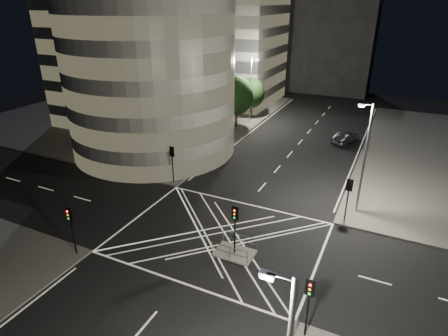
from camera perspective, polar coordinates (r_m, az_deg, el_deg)
The scene contains 22 objects.
ground at distance 31.18m, azimuth -0.65°, elevation -10.49°, with size 120.00×120.00×0.00m, color black.
sidewalk_far_left at distance 66.63m, azimuth -13.00°, elevation 8.21°, with size 42.00×42.00×0.15m, color #514F4C.
central_island at distance 29.35m, azimuth 1.61°, elevation -12.83°, with size 3.00×2.00×0.15m, color slate.
office_tower_curved at distance 52.89m, azimuth -12.59°, elevation 18.14°, with size 30.00×29.00×27.20m.
office_block_rear at distance 73.34m, azimuth -1.69°, elevation 19.04°, with size 24.00×16.00×22.00m, color gray.
building_far_end at distance 82.88m, azimuth 15.47°, elevation 17.33°, with size 18.00×8.00×18.00m, color black.
tree_a at distance 40.84m, azimuth -8.39°, elevation 5.50°, with size 3.92×3.92×6.94m.
tree_b at distance 45.52m, azimuth -4.25°, elevation 8.47°, with size 4.93×4.93×8.14m.
tree_c at distance 50.90m, azimuth -0.85°, elevation 9.00°, with size 4.23×4.23×6.69m.
tree_d at distance 56.05m, azimuth 1.92°, elevation 10.93°, with size 4.97×4.97×7.60m.
tree_e at distance 61.63m, azimuth 4.21°, elevation 11.33°, with size 4.22×4.22×6.36m.
traffic_signal_fl at distance 38.91m, azimuth -7.90°, elevation 1.56°, with size 0.55×0.22×4.00m.
traffic_signal_nl at distance 29.82m, azimuth -22.32°, elevation -7.66°, with size 0.55×0.22×4.00m.
traffic_signal_fr at distance 33.36m, azimuth 18.43°, elevation -3.54°, with size 0.55×0.22×4.00m.
traffic_signal_nr at distance 22.09m, azimuth 12.84°, elevation -18.72°, with size 0.55×0.22×4.00m.
traffic_signal_island at distance 27.73m, azimuth 1.68°, elevation -8.14°, with size 0.55×0.22×4.00m.
street_lamp_left_near at distance 42.49m, azimuth -5.00°, elevation 7.42°, with size 1.25×0.25×10.00m.
street_lamp_left_far at distance 58.21m, azimuth 4.13°, elevation 12.04°, with size 1.25×0.25×10.00m.
street_lamp_right_far at distance 34.27m, azimuth 20.59°, elevation 1.73°, with size 1.25×0.25×10.00m.
railing_island_south at distance 28.31m, azimuth 0.87°, elevation -12.81°, with size 2.80×0.06×1.10m, color slate.
railing_island_north at distance 29.65m, azimuth 2.35°, elevation -10.91°, with size 2.80×0.06×1.10m, color slate.
sedan at distance 53.27m, azimuth 18.04°, elevation 4.43°, with size 1.67×4.79×1.58m, color black.
Camera 1 is at (11.39, -22.97, 17.75)m, focal length 30.00 mm.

